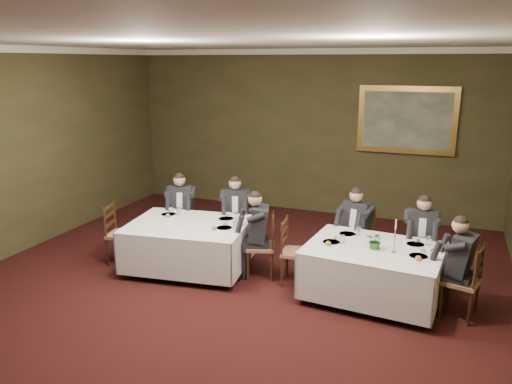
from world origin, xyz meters
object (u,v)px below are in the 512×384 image
Objects in this scene: chair_main_endleft at (296,265)px; chair_sec_endright at (261,259)px; diner_main_backright at (420,248)px; diner_sec_backright at (236,223)px; chair_sec_backright at (236,235)px; chair_main_backright at (419,262)px; chair_sec_backleft at (182,230)px; table_second at (189,242)px; candlestick at (395,240)px; diner_sec_backleft at (182,218)px; chair_main_backleft at (356,252)px; table_main at (373,268)px; diner_sec_endright at (260,245)px; chair_main_endright at (460,296)px; chair_sec_endleft at (122,246)px; diner_main_endright at (461,280)px; centerpiece at (376,240)px; painting at (407,120)px; diner_main_backleft at (356,238)px.

chair_sec_endright is (-0.57, 0.04, 0.00)m from chair_main_endleft.
diner_sec_backright is at bearing -6.04° from diner_main_backright.
diner_sec_backright is at bearing 90.00° from chair_sec_backright.
chair_main_backright is 1.00× the size of chair_sec_backleft.
candlestick is at bearing -1.36° from table_second.
chair_sec_backright is (0.99, 0.14, -0.23)m from diner_sec_backleft.
chair_sec_backleft is at bearing 165.77° from candlestick.
chair_sec_backleft is (-4.09, -0.02, 0.00)m from chair_main_backright.
diner_sec_backright is at bearing 19.20° from chair_main_backleft.
table_main is 0.95× the size of table_second.
chair_main_backleft is 1.00m from diner_main_backright.
diner_sec_endright is (1.79, -0.73, 0.23)m from chair_sec_backleft.
chair_main_endright and chair_sec_endleft have the same top height.
chair_sec_endleft is (-5.21, -0.07, -0.23)m from diner_main_endright.
chair_main_endleft is at bearing 172.38° from centerpiece.
diner_main_endright is 1.00× the size of diner_sec_backright.
centerpiece reaches higher than chair_main_backleft.
centerpiece is at bearing 55.88° from diner_main_backright.
chair_main_backright is at bearing -90.67° from diner_sec_endright.
chair_main_backleft is 1.89m from diner_main_endright.
diner_sec_backleft is (-4.66, 0.96, 0.00)m from diner_main_endright.
diner_sec_endright reaches higher than chair_main_endright.
chair_main_endright is 0.23m from diner_main_endright.
diner_sec_endright is at bearing -115.52° from painting.
chair_sec_backleft reaches higher than table_main.
painting reaches higher than chair_main_backright.
diner_main_backleft is at bearing 162.12° from diner_sec_backleft.
candlestick reaches higher than chair_main_backleft.
diner_main_backleft is 3.84m from chair_sec_endleft.
chair_main_backleft is 0.74× the size of diner_sec_backright.
diner_main_backleft reaches higher than chair_sec_endleft.
chair_main_backright is 0.52× the size of painting.
chair_main_backleft is 0.74× the size of diner_main_endright.
chair_main_backright and chair_sec_endleft have the same top height.
chair_main_endright is at bearing 165.24° from diner_main_backleft.
diner_main_endright is 3.83m from chair_sec_backright.
chair_sec_backleft is (-3.12, -0.09, -0.23)m from diner_main_backleft.
centerpiece is (0.43, -1.02, 0.39)m from diner_main_backleft.
chair_sec_backleft is at bearing 92.82° from chair_main_endright.
painting reaches higher than diner_main_backleft.
chair_main_backleft is at bearing 162.32° from diner_sec_backleft.
chair_sec_backleft is (-3.52, 0.87, -0.17)m from table_main.
diner_sec_backright is 1.95m from chair_sec_endleft.
diner_sec_backleft is (-4.09, -0.03, 0.23)m from chair_main_backright.
chair_main_endleft and chair_main_endright have the same top height.
diner_main_endright is (2.29, -0.20, 0.23)m from chair_main_endleft.
chair_sec_backleft is (-3.12, -0.10, 0.00)m from chair_main_backleft.
table_second is at bearing -92.85° from chair_main_endleft.
chair_sec_endleft is (-3.66, -1.14, -0.23)m from diner_main_backleft.
table_main is 4.06× the size of candlestick.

